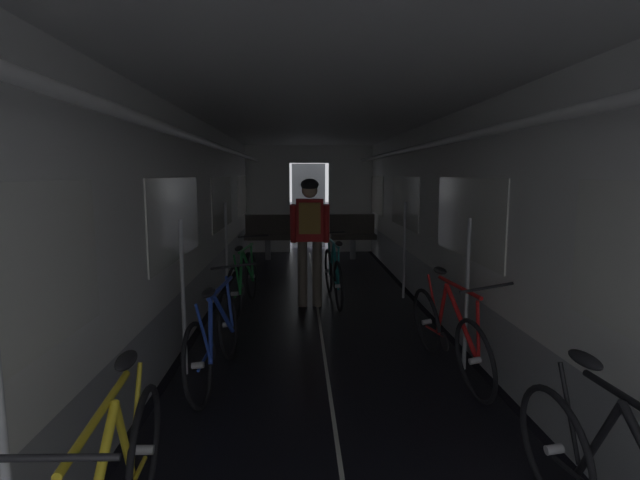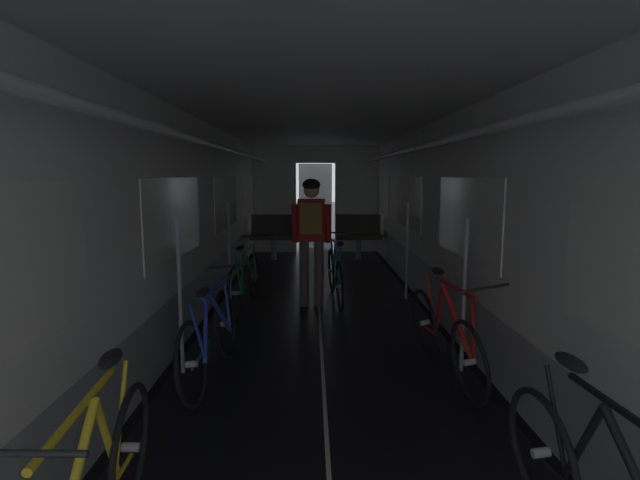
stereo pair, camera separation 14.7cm
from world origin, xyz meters
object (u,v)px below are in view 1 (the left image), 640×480
(bicycle_red, at_px, (448,333))
(bicycle_teal_in_aisle, at_px, (333,275))
(bicycle_green, at_px, (244,281))
(person_cyclist_aisle, at_px, (310,228))
(bench_seat_far_right, at_px, (352,232))
(bicycle_blue, at_px, (215,337))
(bench_seat_far_left, at_px, (268,233))

(bicycle_red, xyz_separation_m, bicycle_teal_in_aisle, (-0.84, 2.58, 0.00))
(bicycle_green, distance_m, person_cyclist_aisle, 1.12)
(bench_seat_far_right, height_order, bicycle_blue, same)
(bicycle_blue, bearing_deg, bicycle_green, 89.97)
(bench_seat_far_left, distance_m, bicycle_blue, 6.11)
(bench_seat_far_left, height_order, bicycle_red, same)
(bicycle_red, bearing_deg, bicycle_teal_in_aisle, 108.01)
(bench_seat_far_right, height_order, bicycle_green, bench_seat_far_right)
(bench_seat_far_left, bearing_deg, person_cyclist_aisle, -77.99)
(person_cyclist_aisle, height_order, bicycle_teal_in_aisle, person_cyclist_aisle)
(bicycle_red, bearing_deg, bicycle_green, 132.72)
(bicycle_red, xyz_separation_m, person_cyclist_aisle, (-1.18, 2.32, 0.69))
(bicycle_green, bearing_deg, bench_seat_far_right, 64.09)
(bench_seat_far_right, height_order, bicycle_red, same)
(bicycle_blue, distance_m, person_cyclist_aisle, 2.59)
(bench_seat_far_left, xyz_separation_m, bench_seat_far_right, (1.80, 0.00, 0.00))
(bicycle_green, relative_size, bicycle_teal_in_aisle, 1.00)
(bench_seat_far_right, bearing_deg, bicycle_green, -115.91)
(bicycle_red, relative_size, bicycle_green, 1.00)
(person_cyclist_aisle, bearing_deg, bicycle_blue, -110.70)
(bicycle_blue, xyz_separation_m, person_cyclist_aisle, (0.88, 2.33, 0.69))
(bench_seat_far_left, height_order, bicycle_teal_in_aisle, bench_seat_far_left)
(bench_seat_far_right, xyz_separation_m, bicycle_red, (0.18, -6.09, -0.19))
(bicycle_blue, bearing_deg, bench_seat_far_right, 72.90)
(bench_seat_far_left, bearing_deg, bicycle_teal_in_aisle, -72.00)
(bicycle_red, relative_size, bicycle_teal_in_aisle, 1.00)
(bench_seat_far_left, distance_m, bench_seat_far_right, 1.80)
(bench_seat_far_right, xyz_separation_m, bicycle_green, (-1.88, -3.86, -0.18))
(person_cyclist_aisle, bearing_deg, bicycle_teal_in_aisle, 38.35)
(bench_seat_far_left, height_order, bicycle_green, bench_seat_far_left)
(bicycle_green, height_order, bicycle_teal_in_aisle, bicycle_green)
(bench_seat_far_left, distance_m, bicycle_teal_in_aisle, 3.69)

